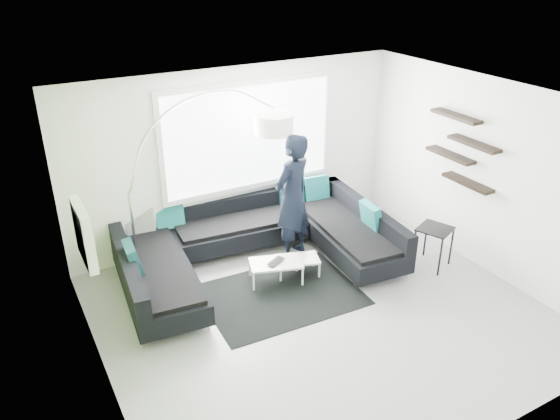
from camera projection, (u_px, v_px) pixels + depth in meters
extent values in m
plane|color=gray|center=(321.00, 312.00, 7.23)|extent=(5.50, 5.50, 0.00)
cube|color=white|center=(237.00, 156.00, 8.58)|extent=(5.50, 0.04, 2.80)
cube|color=white|center=(486.00, 333.00, 4.65)|extent=(5.50, 0.04, 2.80)
cube|color=white|center=(93.00, 279.00, 5.41)|extent=(0.04, 5.00, 2.80)
cube|color=white|center=(485.00, 176.00, 7.82)|extent=(0.04, 5.00, 2.80)
cube|color=white|center=(329.00, 105.00, 6.01)|extent=(5.50, 5.00, 0.04)
cube|color=#6B9E33|center=(94.00, 279.00, 5.42)|extent=(0.01, 5.00, 2.80)
cube|color=white|center=(249.00, 136.00, 8.51)|extent=(2.96, 0.06, 1.68)
cube|color=white|center=(85.00, 234.00, 5.83)|extent=(0.12, 0.66, 0.66)
cube|color=black|center=(462.00, 150.00, 7.96)|extent=(0.20, 1.24, 0.95)
cube|color=black|center=(257.00, 257.00, 8.12)|extent=(4.14, 2.79, 0.41)
cube|color=black|center=(256.00, 235.00, 7.97)|extent=(4.14, 2.79, 0.31)
cube|color=#0C4C51|center=(256.00, 232.00, 7.94)|extent=(3.52, 0.54, 0.43)
cube|color=black|center=(281.00, 294.00, 7.59)|extent=(2.17, 1.62, 0.01)
cube|color=white|center=(287.00, 268.00, 7.93)|extent=(1.09, 0.84, 0.31)
cube|color=black|center=(433.00, 247.00, 8.17)|extent=(0.60, 0.60, 0.63)
imported|color=black|center=(292.00, 197.00, 8.16)|extent=(1.06, 0.99, 1.97)
imported|color=black|center=(278.00, 263.00, 7.74)|extent=(0.47, 0.45, 0.02)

